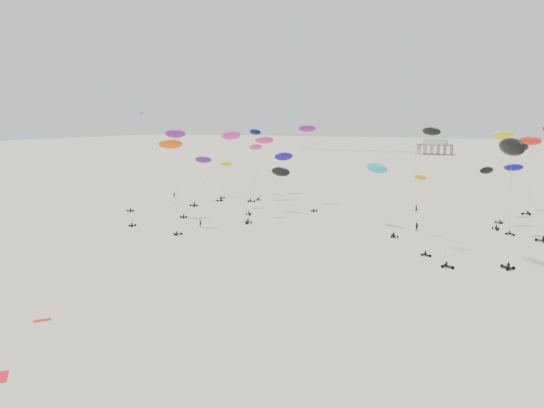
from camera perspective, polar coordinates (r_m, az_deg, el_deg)
The scene contains 30 objects.
ground_plane at distance 203.02m, azimuth 13.67°, elevation 2.59°, with size 900.00×900.00×0.00m, color beige.
pavilion_main at distance 351.80m, azimuth 17.13°, elevation 5.80°, with size 21.00×13.00×9.80m.
pier_fence at distance 363.13m, azimuth 8.93°, elevation 5.64°, with size 80.20×0.20×1.50m.
rig_0 at distance 120.86m, azimuth 22.42°, elevation 1.31°, with size 5.76×11.52×13.43m.
rig_1 at distance 149.80m, azimuth -5.09°, elevation 3.32°, with size 3.60×3.12×10.65m.
rig_2 at distance 138.51m, azimuth -14.19°, elevation 7.08°, with size 6.43×12.53×25.31m.
rig_3 at distance 115.46m, azimuth -2.20°, elevation 2.11°, with size 3.37×8.80×16.91m.
rig_5 at distance 135.56m, azimuth 3.90°, elevation 6.82°, with size 8.87×11.01×21.69m.
rig_6 at distance 116.42m, azimuth 23.77°, elevation 5.22°, with size 6.14×10.19×20.27m.
rig_7 at distance 88.21m, azimuth 17.35°, elevation 2.65°, with size 7.69×11.26×21.65m.
rig_8 at distance 86.99m, azimuth 24.34°, elevation 4.16°, with size 5.28×7.06×19.62m.
rig_9 at distance 142.26m, azimuth -7.67°, elevation 3.55°, with size 5.60×10.28×13.35m.
rig_10 at distance 129.54m, azimuth 24.34°, elevation 2.76°, with size 5.36×11.16×13.59m.
rig_11 at distance 97.40m, azimuth 15.92°, elevation -0.50°, with size 6.36×16.11×17.89m.
rig_12 at distance 153.02m, azimuth -2.51°, elevation 6.46°, with size 6.76×17.32×22.86m.
rig_13 at distance 108.06m, azimuth 25.65°, elevation 2.87°, with size 8.34×5.01×18.09m.
rig_14 at distance 143.78m, azimuth -1.10°, elevation 5.68°, with size 6.03×6.87×17.88m.
rig_15 at distance 109.87m, azimuth 11.40°, elevation 2.99°, with size 9.94×12.14×15.09m.
rig_16 at distance 118.50m, azimuth -11.22°, elevation 5.57°, with size 6.30×13.90×19.22m.
rig_17 at distance 129.05m, azimuth -5.06°, elevation 6.33°, with size 7.42×18.29×22.82m.
rig_18 at distance 156.54m, azimuth 0.98°, elevation 4.65°, with size 5.55×18.92×17.70m.
rig_19 at distance 106.62m, azimuth -10.32°, elevation 5.61°, with size 6.47×7.05×20.43m.
rig_20 at distance 125.33m, azimuth 0.50°, elevation 2.93°, with size 9.31×8.66×12.17m.
rig_21 at distance 139.68m, azimuth 25.94°, elevation 4.85°, with size 5.77×7.19×18.45m.
spectator_0 at distance 111.82m, azimuth -7.70°, elevation -2.42°, with size 0.70×0.48×1.93m, color black.
spectator_1 at distance 110.69m, azimuth 15.28°, elevation -2.79°, with size 0.95×0.55×1.95m, color black.
spectator_2 at distance 153.16m, azimuth -10.47°, elevation 0.63°, with size 1.21×0.65×2.04m, color black.
spectator_3 at distance 132.41m, azimuth 15.24°, elevation -0.86°, with size 0.77×0.53×2.12m, color black.
grounded_kite_a at distance 53.98m, azimuth -27.05°, elevation -16.26°, with size 2.20×0.90×0.08m, color red.
grounded_kite_b at distance 65.75m, azimuth -23.48°, elevation -11.43°, with size 1.80×0.70×0.07m, color red.
Camera 1 is at (40.58, 2.32, 22.26)m, focal length 35.00 mm.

